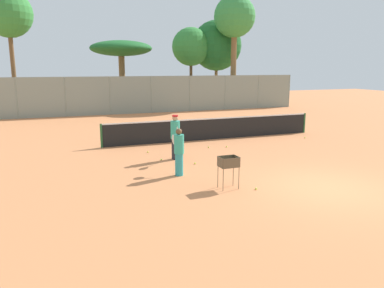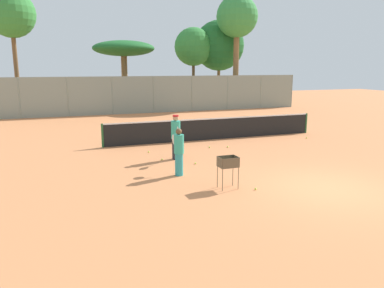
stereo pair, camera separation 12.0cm
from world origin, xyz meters
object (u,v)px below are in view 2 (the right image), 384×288
at_px(parked_car, 216,100).
at_px(tennis_net, 215,128).
at_px(player_white_outfit, 176,136).
at_px(ball_cart, 228,164).
at_px(player_red_cap, 179,151).

bearing_deg(parked_car, tennis_net, -114.29).
bearing_deg(player_white_outfit, ball_cart, 15.17).
xyz_separation_m(player_white_outfit, parked_car, (9.30, 17.06, -0.24)).
bearing_deg(parked_car, player_red_cap, -117.26).
bearing_deg(tennis_net, ball_cart, -110.81).
xyz_separation_m(tennis_net, ball_cart, (-2.72, -7.15, 0.17)).
relative_size(player_red_cap, parked_car, 0.38).
bearing_deg(tennis_net, player_white_outfit, -133.59).
relative_size(tennis_net, player_red_cap, 6.97).
xyz_separation_m(player_white_outfit, ball_cart, (0.33, -3.95, -0.17)).
bearing_deg(ball_cart, player_red_cap, 117.21).
height_order(tennis_net, player_red_cap, player_red_cap).
height_order(player_white_outfit, player_red_cap, player_white_outfit).
xyz_separation_m(player_white_outfit, player_red_cap, (-0.60, -2.15, -0.09)).
distance_m(player_white_outfit, player_red_cap, 2.23).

